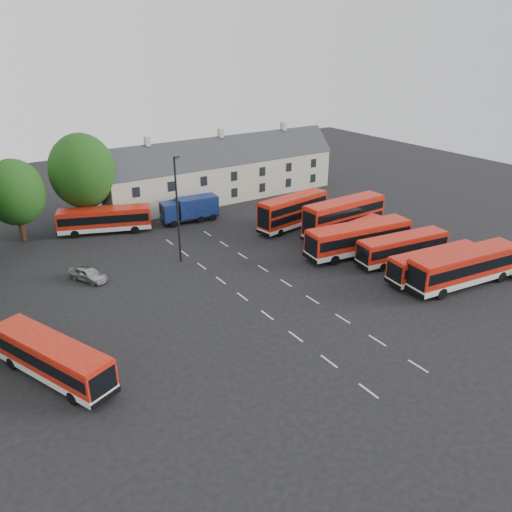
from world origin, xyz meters
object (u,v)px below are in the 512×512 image
object	(u,v)px
box_truck	(190,208)
lamppost	(178,208)
bus_dd_south	(344,216)
silver_car	(88,274)
bus_row_a	(465,265)
bus_west	(52,356)

from	to	relation	value
box_truck	lamppost	distance (m)	13.15
bus_dd_south	silver_car	bearing A→B (deg)	168.93
silver_car	lamppost	distance (m)	10.93
bus_row_a	bus_dd_south	bearing A→B (deg)	99.29
silver_car	bus_row_a	bearing A→B (deg)	-62.92
lamppost	bus_row_a	bearing A→B (deg)	-44.78
bus_west	silver_car	distance (m)	15.50
bus_dd_south	lamppost	xyz separation A→B (m)	(-19.41, 3.97, 3.41)
bus_west	box_truck	xyz separation A→B (m)	(22.52, 23.86, 0.00)
bus_west	lamppost	bearing A→B (deg)	-73.19
bus_row_a	lamppost	xyz separation A→B (m)	(-20.08, 19.93, 3.89)
bus_dd_south	bus_west	xyz separation A→B (m)	(-35.40, -9.27, -0.76)
silver_car	bus_west	bearing A→B (deg)	-142.56
bus_row_a	box_truck	distance (m)	33.43
box_truck	lamppost	xyz separation A→B (m)	(-6.53, -10.63, 4.17)
box_truck	bus_west	bearing A→B (deg)	-127.61
bus_row_a	lamppost	size ratio (longest dim) A/B	1.11
bus_row_a	bus_dd_south	world-z (taller)	bus_dd_south
bus_row_a	bus_west	bearing A→B (deg)	176.34
silver_car	lamppost	bearing A→B (deg)	-32.82
bus_west	silver_car	bearing A→B (deg)	-47.44
box_truck	silver_car	xyz separation A→B (m)	(-16.07, -9.81, -1.09)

